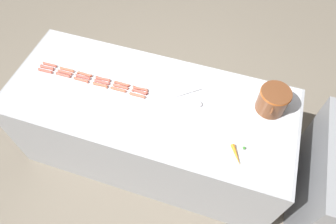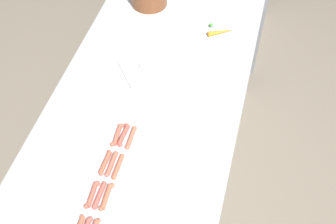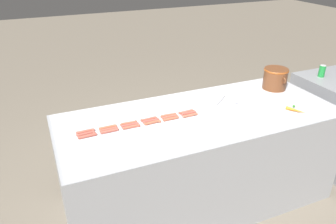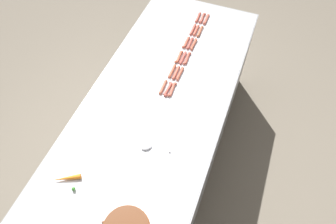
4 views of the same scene
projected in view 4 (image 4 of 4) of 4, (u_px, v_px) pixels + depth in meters
name	position (u px, v px, depth m)	size (l,w,h in m)	color
ground_plane	(161.00, 156.00, 2.90)	(20.00, 20.00, 0.00)	#756B5B
griddle_counter	(160.00, 131.00, 2.53)	(0.98, 2.37, 0.91)	#9EA0A5
hot_dog_0	(206.00, 19.00, 2.63)	(0.03, 0.14, 0.02)	#BB5644
hot_dog_1	(200.00, 31.00, 2.54)	(0.03, 0.14, 0.02)	#B35C3F
hot_dog_2	(194.00, 44.00, 2.45)	(0.03, 0.14, 0.02)	#B5573F
hot_dog_3	(187.00, 58.00, 2.36)	(0.03, 0.14, 0.02)	#B55241
hot_dog_4	(180.00, 74.00, 2.27)	(0.03, 0.14, 0.02)	#B3553F
hot_dog_5	(172.00, 89.00, 2.19)	(0.03, 0.14, 0.02)	#B15643
hot_dog_6	(202.00, 18.00, 2.64)	(0.03, 0.14, 0.02)	#B05446
hot_dog_7	(196.00, 30.00, 2.55)	(0.02, 0.14, 0.02)	#B55443
hot_dog_8	(190.00, 43.00, 2.46)	(0.03, 0.14, 0.02)	#B05146
hot_dog_9	(183.00, 58.00, 2.37)	(0.02, 0.14, 0.02)	#B75146
hot_dog_10	(176.00, 73.00, 2.28)	(0.02, 0.14, 0.02)	#BE5946
hot_dog_11	(168.00, 89.00, 2.19)	(0.03, 0.14, 0.02)	#B85143
hot_dog_12	(198.00, 17.00, 2.65)	(0.03, 0.14, 0.02)	#B15041
hot_dog_13	(193.00, 29.00, 2.56)	(0.02, 0.14, 0.02)	#B55445
hot_dog_14	(186.00, 42.00, 2.47)	(0.02, 0.14, 0.02)	#BD5741
hot_dog_15	(179.00, 57.00, 2.37)	(0.03, 0.14, 0.02)	#B55A3F
hot_dog_16	(172.00, 71.00, 2.29)	(0.02, 0.14, 0.02)	#B55A40
hot_dog_17	(163.00, 87.00, 2.20)	(0.02, 0.14, 0.02)	#B05E45
serving_spoon	(153.00, 144.00, 1.94)	(0.20, 0.23, 0.02)	#B7B7BC
carrot	(67.00, 179.00, 1.79)	(0.17, 0.11, 0.03)	orange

